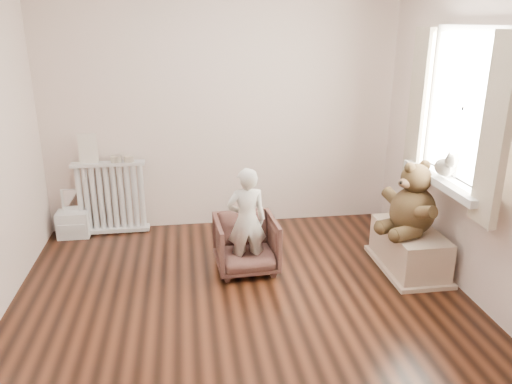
{
  "coord_description": "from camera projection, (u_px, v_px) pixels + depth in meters",
  "views": [
    {
      "loc": [
        -0.39,
        -3.25,
        2.09
      ],
      "look_at": [
        0.15,
        0.45,
        0.8
      ],
      "focal_mm": 35.0,
      "sensor_mm": 36.0,
      "label": 1
    }
  ],
  "objects": [
    {
      "name": "floor",
      "position": [
        245.0,
        312.0,
        3.78
      ],
      "size": [
        3.6,
        3.6,
        0.01
      ],
      "primitive_type": "cube",
      "color": "black",
      "rests_on": "ground"
    },
    {
      "name": "back_wall",
      "position": [
        222.0,
        103.0,
        5.04
      ],
      "size": [
        3.6,
        0.02,
        2.6
      ],
      "primitive_type": "cube",
      "color": "silver",
      "rests_on": "ground"
    },
    {
      "name": "front_wall",
      "position": [
        309.0,
        269.0,
        1.67
      ],
      "size": [
        3.6,
        0.02,
        2.6
      ],
      "primitive_type": "cube",
      "color": "silver",
      "rests_on": "ground"
    },
    {
      "name": "right_wall",
      "position": [
        491.0,
        136.0,
        3.6
      ],
      "size": [
        0.02,
        3.6,
        2.6
      ],
      "primitive_type": "cube",
      "color": "silver",
      "rests_on": "ground"
    },
    {
      "name": "window",
      "position": [
        466.0,
        109.0,
        3.83
      ],
      "size": [
        0.03,
        0.9,
        1.1
      ],
      "primitive_type": "cube",
      "color": "white",
      "rests_on": "right_wall"
    },
    {
      "name": "window_sill",
      "position": [
        446.0,
        181.0,
        4.0
      ],
      "size": [
        0.22,
        1.1,
        0.06
      ],
      "primitive_type": "cube",
      "color": "silver",
      "rests_on": "right_wall"
    },
    {
      "name": "curtain_left",
      "position": [
        496.0,
        132.0,
        3.3
      ],
      "size": [
        0.06,
        0.26,
        1.3
      ],
      "primitive_type": "cube",
      "color": "beige",
      "rests_on": "right_wall"
    },
    {
      "name": "curtain_right",
      "position": [
        418.0,
        105.0,
        4.37
      ],
      "size": [
        0.06,
        0.26,
        1.3
      ],
      "primitive_type": "cube",
      "color": "beige",
      "rests_on": "right_wall"
    },
    {
      "name": "radiator",
      "position": [
        111.0,
        197.0,
        5.06
      ],
      "size": [
        0.72,
        0.14,
        0.76
      ],
      "primitive_type": "cube",
      "color": "silver",
      "rests_on": "floor"
    },
    {
      "name": "paper_doll",
      "position": [
        88.0,
        148.0,
        4.87
      ],
      "size": [
        0.18,
        0.02,
        0.3
      ],
      "primitive_type": "cube",
      "color": "beige",
      "rests_on": "radiator"
    },
    {
      "name": "tin_a",
      "position": [
        116.0,
        159.0,
        4.95
      ],
      "size": [
        0.11,
        0.11,
        0.07
      ],
      "primitive_type": "cylinder",
      "color": "#A59E8C",
      "rests_on": "radiator"
    },
    {
      "name": "tin_b",
      "position": [
        129.0,
        159.0,
        4.96
      ],
      "size": [
        0.1,
        0.1,
        0.06
      ],
      "primitive_type": "cylinder",
      "color": "#A59E8C",
      "rests_on": "radiator"
    },
    {
      "name": "toy_vanity",
      "position": [
        72.0,
        211.0,
        5.02
      ],
      "size": [
        0.31,
        0.22,
        0.49
      ],
      "primitive_type": "cube",
      "color": "silver",
      "rests_on": "floor"
    },
    {
      "name": "armchair",
      "position": [
        246.0,
        244.0,
        4.34
      ],
      "size": [
        0.55,
        0.57,
        0.49
      ],
      "primitive_type": "imported",
      "rotation": [
        0.0,
        0.0,
        0.06
      ],
      "color": "brown",
      "rests_on": "floor"
    },
    {
      "name": "child",
      "position": [
        247.0,
        221.0,
        4.22
      ],
      "size": [
        0.35,
        0.24,
        0.93
      ],
      "primitive_type": "imported",
      "rotation": [
        0.0,
        0.0,
        3.2
      ],
      "color": "silver",
      "rests_on": "armchair"
    },
    {
      "name": "toy_bench",
      "position": [
        409.0,
        247.0,
        4.39
      ],
      "size": [
        0.42,
        0.79,
        0.37
      ],
      "primitive_type": "cube",
      "color": "#C4AE92",
      "rests_on": "floor"
    },
    {
      "name": "teddy_bear",
      "position": [
        414.0,
        200.0,
        4.16
      ],
      "size": [
        0.6,
        0.53,
        0.62
      ],
      "primitive_type": null,
      "rotation": [
        0.0,
        0.0,
        0.31
      ],
      "color": "#342513",
      "rests_on": "toy_bench"
    },
    {
      "name": "plush_cat",
      "position": [
        445.0,
        165.0,
        3.98
      ],
      "size": [
        0.25,
        0.3,
        0.22
      ],
      "primitive_type": null,
      "rotation": [
        0.0,
        0.0,
        -0.42
      ],
      "color": "gray",
      "rests_on": "window_sill"
    }
  ]
}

